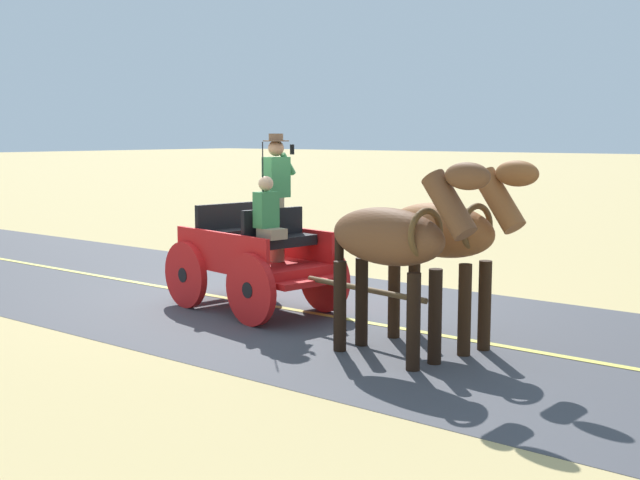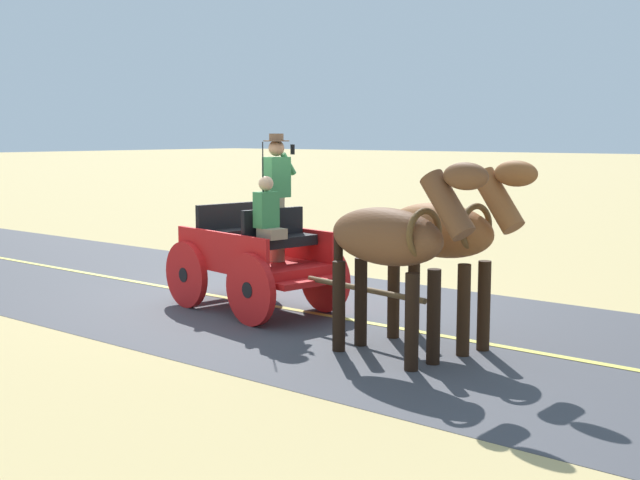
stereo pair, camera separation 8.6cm
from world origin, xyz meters
The scene contains 6 objects.
ground_plane centered at (0.00, 0.00, 0.00)m, with size 200.00×200.00×0.00m, color tan.
road_surface centered at (0.00, 0.00, 0.00)m, with size 5.65×160.00×0.01m, color #424247.
road_centre_stripe centered at (0.00, 0.00, 0.01)m, with size 0.12×160.00×0.00m, color #DBCC4C.
horse_drawn_carriage centered at (0.32, 0.47, 0.82)m, with size 1.79×4.51×2.50m.
horse_near_side centered at (0.38, 3.53, 1.32)m, with size 0.83×2.15×2.21m.
horse_off_side centered at (1.26, 3.38, 1.32)m, with size 0.76×2.15×2.21m.
Camera 1 is at (8.69, 8.25, 2.48)m, focal length 45.83 mm.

